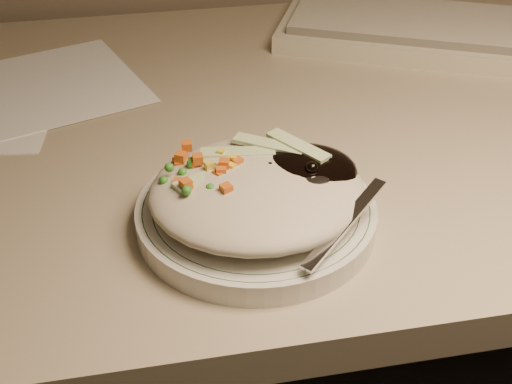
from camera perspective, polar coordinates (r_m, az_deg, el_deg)
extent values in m
cube|color=gray|center=(0.84, 2.09, 5.05)|extent=(1.40, 0.70, 0.04)
cylinder|color=silver|center=(0.65, 0.00, -1.88)|extent=(0.22, 0.22, 0.02)
torus|color=#144723|center=(0.64, 0.00, -1.17)|extent=(0.21, 0.21, 0.00)
torus|color=#144723|center=(0.64, 0.00, -1.17)|extent=(0.19, 0.19, 0.00)
ellipsoid|color=#B4AA92|center=(0.63, 0.09, 0.06)|extent=(0.19, 0.18, 0.04)
ellipsoid|color=black|center=(0.64, 3.77, 1.60)|extent=(0.10, 0.09, 0.03)
ellipsoid|color=orange|center=(0.64, -4.24, 0.77)|extent=(0.08, 0.08, 0.02)
sphere|color=black|center=(0.63, 1.13, 1.93)|extent=(0.01, 0.01, 0.01)
sphere|color=black|center=(0.64, 3.54, 2.49)|extent=(0.01, 0.01, 0.01)
sphere|color=black|center=(0.64, 5.68, 2.64)|extent=(0.01, 0.01, 0.01)
sphere|color=black|center=(0.65, 4.77, 2.77)|extent=(0.01, 0.01, 0.01)
sphere|color=black|center=(0.62, 4.48, 1.90)|extent=(0.01, 0.01, 0.01)
sphere|color=black|center=(0.64, 3.47, 2.12)|extent=(0.01, 0.01, 0.01)
sphere|color=black|center=(0.65, 4.20, 2.72)|extent=(0.01, 0.01, 0.01)
cube|color=#D45C17|center=(0.63, -4.68, 2.65)|extent=(0.01, 0.01, 0.01)
cube|color=#D45C17|center=(0.62, -2.97, 0.90)|extent=(0.01, 0.01, 0.01)
cube|color=#D45C17|center=(0.64, -6.03, 2.81)|extent=(0.01, 0.01, 0.01)
cube|color=#D45C17|center=(0.62, -2.56, 2.27)|extent=(0.01, 0.01, 0.01)
cube|color=#D45C17|center=(0.62, -2.81, 1.69)|extent=(0.01, 0.01, 0.01)
cube|color=#D45C17|center=(0.65, -6.21, 2.39)|extent=(0.01, 0.01, 0.01)
cube|color=#D45C17|center=(0.63, -4.90, 2.36)|extent=(0.01, 0.01, 0.01)
cube|color=#D45C17|center=(0.62, -2.95, 1.42)|extent=(0.01, 0.01, 0.01)
cube|color=#D45C17|center=(0.63, -1.55, 2.40)|extent=(0.01, 0.01, 0.01)
cube|color=#D45C17|center=(0.65, -5.56, 3.69)|extent=(0.01, 0.01, 0.01)
cube|color=#D45C17|center=(0.60, -5.64, 0.64)|extent=(0.01, 0.01, 0.01)
cube|color=#D45C17|center=(0.60, -2.40, 0.24)|extent=(0.01, 0.01, 0.01)
cube|color=#D45C17|center=(0.62, -6.18, 0.67)|extent=(0.01, 0.01, 0.01)
cube|color=#D45C17|center=(0.65, -6.10, 2.20)|extent=(0.01, 0.01, 0.01)
sphere|color=#388C28|center=(0.63, -2.96, 1.78)|extent=(0.01, 0.01, 0.01)
sphere|color=#388C28|center=(0.60, -5.58, 0.11)|extent=(0.01, 0.01, 0.01)
sphere|color=#388C28|center=(0.63, -5.90, 1.57)|extent=(0.01, 0.01, 0.01)
sphere|color=#388C28|center=(0.62, -6.96, 1.96)|extent=(0.01, 0.01, 0.01)
sphere|color=#388C28|center=(0.63, -3.29, 1.97)|extent=(0.01, 0.01, 0.01)
sphere|color=#388C28|center=(0.61, -2.25, 0.15)|extent=(0.01, 0.01, 0.01)
sphere|color=#388C28|center=(0.63, -4.26, 1.17)|extent=(0.01, 0.01, 0.01)
sphere|color=#388C28|center=(0.61, -4.67, 0.07)|extent=(0.01, 0.01, 0.01)
sphere|color=#388C28|center=(0.63, -7.39, 0.90)|extent=(0.01, 0.01, 0.01)
sphere|color=#388C28|center=(0.63, -5.03, 2.47)|extent=(0.01, 0.01, 0.01)
sphere|color=#388C28|center=(0.63, -5.21, 2.28)|extent=(0.01, 0.01, 0.01)
sphere|color=#388C28|center=(0.61, -5.68, 0.69)|extent=(0.01, 0.01, 0.01)
sphere|color=#388C28|center=(0.60, -3.67, 0.32)|extent=(0.01, 0.01, 0.01)
sphere|color=#388C28|center=(0.65, -1.45, 2.87)|extent=(0.01, 0.01, 0.01)
cube|color=yellow|center=(0.63, -3.41, 1.96)|extent=(0.01, 0.01, 0.01)
cube|color=yellow|center=(0.63, -1.97, 1.99)|extent=(0.01, 0.01, 0.01)
cube|color=yellow|center=(0.64, -4.41, 1.98)|extent=(0.01, 0.01, 0.01)
cube|color=yellow|center=(0.62, -3.80, 2.10)|extent=(0.01, 0.01, 0.01)
cube|color=yellow|center=(0.63, -4.23, 1.07)|extent=(0.01, 0.01, 0.01)
cube|color=yellow|center=(0.63, -1.87, 2.65)|extent=(0.01, 0.01, 0.01)
cube|color=yellow|center=(0.65, -2.80, 3.13)|extent=(0.01, 0.01, 0.01)
cube|color=yellow|center=(0.63, -3.36, 1.10)|extent=(0.01, 0.01, 0.01)
cube|color=#B2D18C|center=(0.65, -1.46, 3.17)|extent=(0.07, 0.02, 0.00)
cube|color=#B2D18C|center=(0.66, 1.05, 3.81)|extent=(0.06, 0.05, 0.00)
cube|color=#B2D18C|center=(0.62, -3.72, 1.29)|extent=(0.07, 0.04, 0.00)
cube|color=#B2D18C|center=(0.65, 3.39, 3.73)|extent=(0.05, 0.06, 0.00)
cube|color=#B2D18C|center=(0.62, 0.63, 0.67)|extent=(0.07, 0.03, 0.00)
ellipsoid|color=silver|center=(0.62, 4.56, 1.14)|extent=(0.06, 0.06, 0.01)
cube|color=silver|center=(0.59, 7.14, -2.50)|extent=(0.09, 0.08, 0.03)
cube|color=beige|center=(1.04, 16.41, 11.74)|extent=(0.53, 0.37, 0.02)
cube|color=beige|center=(1.03, 16.58, 12.65)|extent=(0.49, 0.33, 0.01)
cube|color=white|center=(0.92, -18.95, 7.40)|extent=(0.35, 0.30, 0.00)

